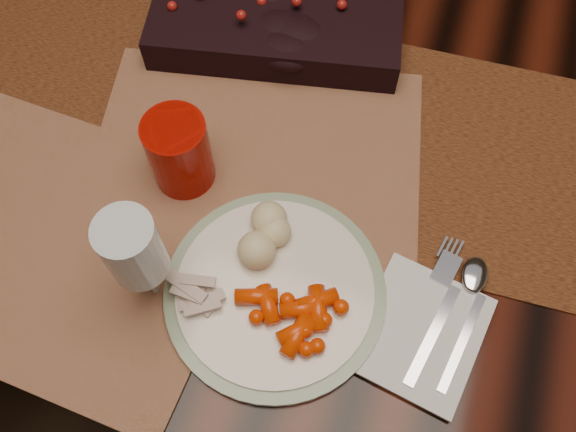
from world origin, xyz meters
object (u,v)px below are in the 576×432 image
(placemat_main, at_px, (256,155))
(wine_glass, at_px, (141,264))
(dinner_plate, at_px, (275,291))
(dining_table, at_px, (342,211))
(baby_carrots, at_px, (291,314))
(red_cup, at_px, (179,152))
(turkey_shreds, at_px, (194,294))
(mashed_potatoes, at_px, (280,236))
(centerpiece, at_px, (277,16))
(napkin, at_px, (420,332))

(placemat_main, xyz_separation_m, wine_glass, (-0.05, -0.21, 0.08))
(dinner_plate, height_order, wine_glass, wine_glass)
(dining_table, xyz_separation_m, baby_carrots, (0.00, -0.35, 0.40))
(dining_table, distance_m, red_cup, 0.51)
(placemat_main, xyz_separation_m, turkey_shreds, (-0.00, -0.21, 0.02))
(dinner_plate, xyz_separation_m, baby_carrots, (0.03, -0.03, 0.02))
(dining_table, bearing_deg, dinner_plate, -94.45)
(baby_carrots, distance_m, wine_glass, 0.17)
(baby_carrots, bearing_deg, mashed_potatoes, 114.71)
(turkey_shreds, distance_m, red_cup, 0.17)
(turkey_shreds, xyz_separation_m, wine_glass, (-0.05, -0.00, 0.06))
(dining_table, height_order, red_cup, red_cup)
(centerpiece, distance_m, wine_glass, 0.42)
(dinner_plate, distance_m, wine_glass, 0.16)
(mashed_potatoes, xyz_separation_m, turkey_shreds, (-0.07, -0.09, -0.01))
(placemat_main, relative_size, baby_carrots, 3.77)
(napkin, relative_size, red_cup, 1.44)
(placemat_main, bearing_deg, baby_carrots, -72.13)
(baby_carrots, height_order, wine_glass, wine_glass)
(dinner_plate, distance_m, mashed_potatoes, 0.06)
(placemat_main, xyz_separation_m, napkin, (0.25, -0.17, 0.00))
(dining_table, xyz_separation_m, centerpiece, (-0.14, 0.06, 0.41))
(centerpiece, height_order, mashed_potatoes, centerpiece)
(dining_table, relative_size, red_cup, 17.32)
(mashed_potatoes, bearing_deg, dinner_plate, -79.27)
(dining_table, xyz_separation_m, mashed_potatoes, (-0.04, -0.27, 0.42))
(dinner_plate, bearing_deg, napkin, 1.09)
(dinner_plate, xyz_separation_m, red_cup, (-0.16, 0.12, 0.04))
(napkin, bearing_deg, mashed_potatoes, 174.69)
(centerpiece, relative_size, napkin, 2.31)
(wine_glass, bearing_deg, dining_table, 66.16)
(centerpiece, height_order, red_cup, red_cup)
(dining_table, distance_m, turkey_shreds, 0.55)
(baby_carrots, bearing_deg, dining_table, 90.30)
(centerpiece, bearing_deg, dinner_plate, -72.68)
(centerpiece, distance_m, mashed_potatoes, 0.34)
(napkin, bearing_deg, centerpiece, 138.04)
(dinner_plate, xyz_separation_m, turkey_shreds, (-0.08, -0.04, 0.02))
(centerpiece, distance_m, red_cup, 0.26)
(napkin, height_order, red_cup, red_cup)
(dinner_plate, relative_size, wine_glass, 1.52)
(dining_table, height_order, dinner_plate, dinner_plate)
(dinner_plate, height_order, napkin, dinner_plate)
(turkey_shreds, distance_m, wine_glass, 0.08)
(mashed_potatoes, xyz_separation_m, napkin, (0.18, -0.05, -0.04))
(wine_glass, bearing_deg, red_cup, 98.78)
(centerpiece, bearing_deg, wine_glass, -92.17)
(napkin, bearing_deg, placemat_main, 156.31)
(dining_table, distance_m, dinner_plate, 0.50)
(red_cup, distance_m, wine_glass, 0.16)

